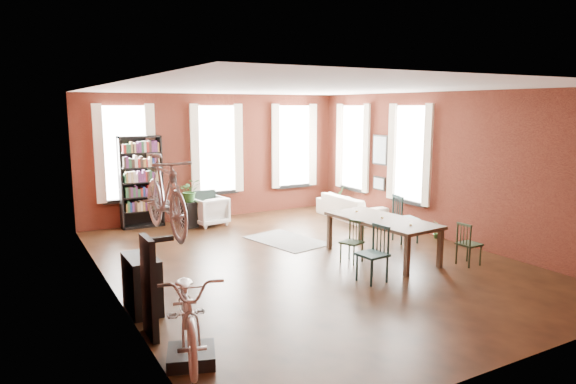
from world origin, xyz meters
TOP-DOWN VIEW (x-y plane):
  - room at (0.25, 0.62)m, footprint 9.00×9.04m
  - dining_table at (1.38, -0.53)m, footprint 1.22×2.34m
  - dining_chair_a at (0.35, -1.53)m, footprint 0.47×0.47m
  - dining_chair_b at (0.69, -0.50)m, footprint 0.46×0.46m
  - dining_chair_c at (2.48, -1.68)m, footprint 0.37×0.37m
  - dining_chair_d at (2.58, 0.13)m, footprint 0.56×0.56m
  - bookshelf at (-2.00, 4.30)m, footprint 1.00×0.32m
  - white_armchair at (-0.52, 3.70)m, footprint 0.85×0.81m
  - cream_sofa at (2.95, 2.60)m, footprint 0.61×2.08m
  - striped_rug at (0.40, 1.45)m, footprint 1.44×1.95m
  - bike_trainer at (-3.18, -2.69)m, footprint 0.68×0.68m
  - bike_wall_rack at (-3.40, -1.80)m, footprint 0.16×0.60m
  - console_table at (-3.28, -0.90)m, footprint 0.40×0.80m
  - plant_stand at (-1.04, 3.69)m, footprint 0.40×0.40m
  - plant_by_sofa at (3.20, 3.51)m, footprint 0.58×0.79m
  - plant_small at (3.37, 0.01)m, footprint 0.35×0.45m
  - bicycle_floor at (-3.19, -2.71)m, footprint 0.89×1.14m
  - bicycle_hung at (-3.15, -1.80)m, footprint 0.47×1.00m
  - plant_on_stand at (-1.01, 3.68)m, footprint 0.55×0.60m

SIDE VIEW (x-z plane):
  - striped_rug at x=0.40m, z-range 0.00..0.01m
  - plant_small at x=3.37m, z-range 0.00..0.14m
  - bike_trainer at x=-3.18m, z-range 0.00..0.16m
  - plant_by_sofa at x=3.20m, z-range 0.00..0.31m
  - plant_stand at x=-1.04m, z-range 0.00..0.63m
  - dining_table at x=1.38m, z-range 0.00..0.77m
  - white_armchair at x=-0.52m, z-range 0.00..0.77m
  - dining_chair_b at x=0.69m, z-range 0.00..0.77m
  - dining_chair_c at x=2.48m, z-range 0.00..0.79m
  - console_table at x=-3.28m, z-range 0.00..0.80m
  - cream_sofa at x=2.95m, z-range 0.00..0.81m
  - dining_chair_a at x=0.35m, z-range 0.00..0.94m
  - dining_chair_d at x=2.58m, z-range 0.00..1.02m
  - bike_wall_rack at x=-3.40m, z-range 0.00..1.30m
  - plant_on_stand at x=-1.01m, z-range 0.63..1.06m
  - bookshelf at x=-2.00m, z-range 0.00..2.20m
  - bicycle_floor at x=-3.19m, z-range 0.16..2.06m
  - bicycle_hung at x=-3.15m, z-range 1.30..2.96m
  - room at x=0.25m, z-range 0.53..3.75m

